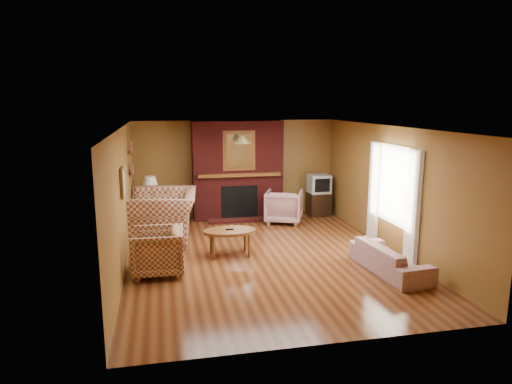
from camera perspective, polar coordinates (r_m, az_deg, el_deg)
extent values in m
plane|color=#49210F|center=(8.66, 1.06, -8.00)|extent=(6.50, 6.50, 0.00)
plane|color=silver|center=(8.19, 1.12, 8.08)|extent=(6.50, 6.50, 0.00)
plane|color=brown|center=(11.48, -2.53, 2.95)|extent=(6.50, 0.00, 6.50)
plane|color=brown|center=(5.32, 8.97, -6.98)|extent=(6.50, 0.00, 6.50)
plane|color=brown|center=(8.16, -16.29, -0.89)|extent=(0.00, 6.50, 6.50)
plane|color=brown|center=(9.21, 16.42, 0.45)|extent=(0.00, 6.50, 6.50)
cube|color=#4E1311|center=(11.24, -2.33, 2.77)|extent=(2.20, 0.50, 2.40)
cube|color=black|center=(11.15, -2.10, -1.21)|extent=(0.90, 0.06, 0.80)
cube|color=#4E1311|center=(11.09, -1.94, -3.51)|extent=(1.60, 0.35, 0.06)
cube|color=brown|center=(10.99, -2.09, 2.16)|extent=(2.00, 0.18, 0.08)
cube|color=brown|center=(10.94, -2.14, 5.19)|extent=(0.78, 0.05, 0.95)
cube|color=white|center=(10.91, -2.11, 5.17)|extent=(0.62, 0.02, 0.80)
cube|color=beige|center=(8.41, 19.04, -1.76)|extent=(0.08, 0.35, 2.00)
cube|color=beige|center=(9.69, 14.54, 0.16)|extent=(0.08, 0.35, 2.00)
cube|color=white|center=(9.01, 16.94, 0.84)|extent=(0.03, 1.10, 1.50)
cube|color=brown|center=(10.00, -15.37, 2.20)|extent=(0.06, 0.55, 0.04)
cube|color=brown|center=(9.94, -15.50, 4.76)|extent=(0.06, 0.55, 0.04)
cube|color=brown|center=(7.80, -16.37, 1.18)|extent=(0.04, 0.40, 0.50)
cube|color=beige|center=(7.80, -16.19, 1.19)|extent=(0.01, 0.32, 0.42)
cylinder|color=black|center=(10.45, -1.73, 7.76)|extent=(0.01, 0.01, 0.35)
cone|color=tan|center=(10.46, -1.72, 6.56)|extent=(0.36, 0.36, 0.18)
imported|color=maroon|center=(9.68, -11.61, -2.97)|extent=(1.53, 1.71, 1.03)
imported|color=maroon|center=(7.85, -12.20, -7.29)|extent=(0.89, 0.87, 0.78)
imported|color=#BAA690|center=(8.12, 16.39, -7.96)|extent=(0.80, 1.72, 0.49)
imported|color=#BAA690|center=(10.93, 3.51, -1.80)|extent=(1.10, 1.11, 0.78)
ellipsoid|color=brown|center=(8.56, -3.31, -4.91)|extent=(0.99, 0.61, 0.05)
cube|color=black|center=(8.55, -3.31, -4.67)|extent=(0.15, 0.05, 0.02)
cylinder|color=brown|center=(8.87, -1.36, -6.00)|extent=(0.05, 0.05, 0.45)
cylinder|color=brown|center=(8.78, -5.63, -6.23)|extent=(0.05, 0.05, 0.45)
cylinder|color=brown|center=(8.50, -0.87, -6.77)|extent=(0.05, 0.05, 0.45)
cylinder|color=brown|center=(8.41, -5.33, -7.03)|extent=(0.05, 0.05, 0.45)
cube|color=brown|center=(10.73, -12.94, -2.84)|extent=(0.49, 0.49, 0.59)
sphere|color=silver|center=(10.63, -13.04, -0.52)|extent=(0.29, 0.29, 0.29)
cylinder|color=black|center=(10.60, -13.08, 0.36)|extent=(0.03, 0.03, 0.09)
cone|color=white|center=(10.57, -13.12, 1.24)|extent=(0.37, 0.37, 0.26)
cube|color=black|center=(11.73, 7.81, -1.48)|extent=(0.55, 0.50, 0.58)
cube|color=#A6A9AE|center=(11.62, 7.87, 1.05)|extent=(0.51, 0.49, 0.47)
cube|color=black|center=(11.39, 8.30, 0.83)|extent=(0.39, 0.03, 0.33)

